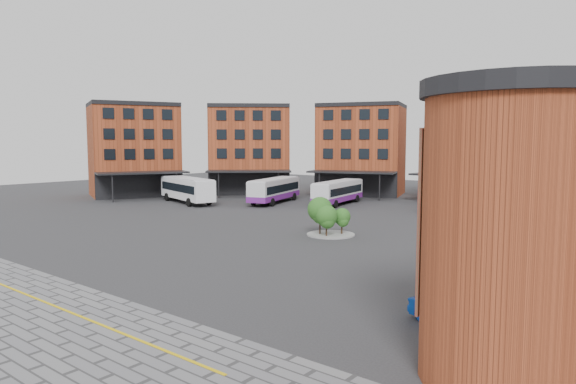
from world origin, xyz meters
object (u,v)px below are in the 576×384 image
Objects in this scene: bus_a at (187,188)px; bus_c at (338,192)px; bus_d at (473,198)px; tree_island at (326,216)px; bus_e at (540,207)px; blue_car at (453,313)px; bus_b at (275,190)px.

bus_a is 21.05m from bus_c.
tree_island is at bearing -81.95° from bus_d.
bus_a is 1.10× the size of bus_c.
bus_a is at bearing -113.23° from bus_e.
bus_b is at bearing 67.05° from blue_car.
bus_e is (13.57, 18.74, 0.05)m from tree_island.
bus_d reaches higher than blue_car.
bus_a is at bearing -156.79° from bus_b.
bus_c is 0.92× the size of bus_d.
bus_a is 44.34m from bus_e.
bus_d is (17.49, 2.58, 0.17)m from bus_c.
blue_car is (29.87, -35.91, -1.05)m from bus_c.
tree_island is at bearing 66.09° from blue_car.
bus_e is at bearing -59.66° from bus_a.
tree_island is 0.35× the size of bus_b.
bus_d reaches higher than bus_e.
bus_a reaches higher than bus_d.
bus_d reaches higher than tree_island.
bus_a reaches higher than bus_e.
tree_island is 1.04× the size of blue_car.
blue_car is at bearing -51.05° from bus_d.
bus_c is 2.78× the size of blue_car.
bus_b is 1.06× the size of bus_e.
tree_island is 23.14m from bus_e.
bus_e is 34.49m from blue_car.
blue_car is at bearing -59.48° from bus_c.
bus_d is at bearing -50.49° from bus_a.
bus_a is 1.01× the size of bus_d.
bus_d is at bearing 76.93° from tree_island.
bus_a is 3.05× the size of blue_car.
bus_c reaches higher than blue_car.
bus_c is at bearing -38.86° from bus_a.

